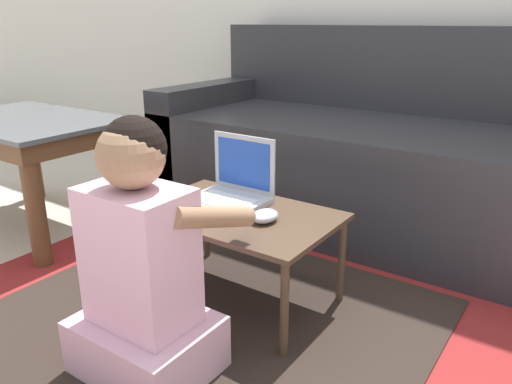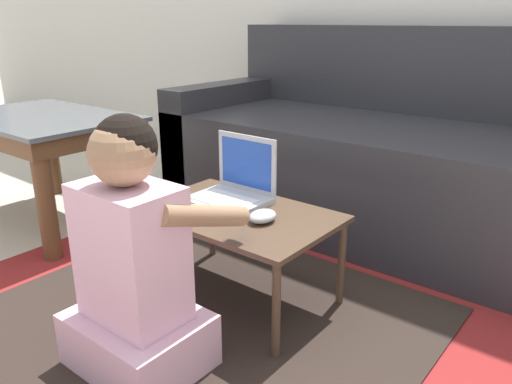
% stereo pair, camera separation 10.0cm
% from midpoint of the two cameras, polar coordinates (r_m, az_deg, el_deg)
% --- Properties ---
extents(ground_plane, '(16.00, 16.00, 0.00)m').
position_cam_midpoint_polar(ground_plane, '(1.56, -5.84, -15.67)').
color(ground_plane, beige).
extents(area_rug, '(1.78, 1.73, 0.01)m').
position_cam_midpoint_polar(area_rug, '(1.57, -8.67, -15.15)').
color(area_rug, maroon).
rests_on(area_rug, ground_plane).
extents(couch, '(2.17, 0.87, 0.86)m').
position_cam_midpoint_polar(couch, '(2.27, 15.37, 3.55)').
color(couch, '#2D2D33').
rests_on(couch, ground_plane).
extents(coffee_table, '(0.83, 0.55, 0.49)m').
position_cam_midpoint_polar(coffee_table, '(2.38, -25.78, 5.62)').
color(coffee_table, '#4C5156').
rests_on(coffee_table, ground_plane).
extents(laptop_desk, '(0.62, 0.40, 0.31)m').
position_cam_midpoint_polar(laptop_desk, '(1.58, -3.90, -3.38)').
color(laptop_desk, '#4C3828').
rests_on(laptop_desk, ground_plane).
extents(laptop, '(0.25, 0.20, 0.21)m').
position_cam_midpoint_polar(laptop, '(1.64, -4.64, -0.01)').
color(laptop, '#B7BCC6').
rests_on(laptop, laptop_desk).
extents(computer_mouse, '(0.07, 0.10, 0.04)m').
position_cam_midpoint_polar(computer_mouse, '(1.49, -0.91, -2.78)').
color(computer_mouse, '#B2B7C1').
rests_on(computer_mouse, laptop_desk).
extents(person_seated, '(0.34, 0.43, 0.68)m').
position_cam_midpoint_polar(person_seated, '(1.30, -14.98, -8.69)').
color(person_seated, '#E5B2CC').
rests_on(person_seated, ground_plane).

